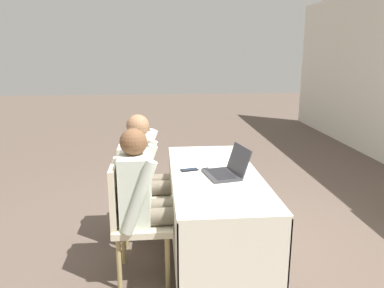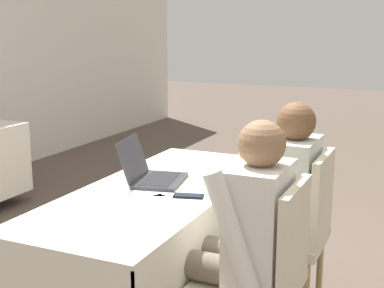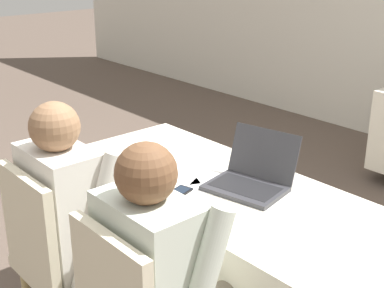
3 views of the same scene
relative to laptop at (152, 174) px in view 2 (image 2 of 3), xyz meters
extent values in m
cube|color=silver|center=(-0.08, -0.08, -0.06)|extent=(1.74, 0.72, 0.02)
cube|color=silver|center=(-0.08, -0.44, -0.36)|extent=(1.74, 0.01, 0.60)
cube|color=silver|center=(-0.08, 0.27, -0.36)|extent=(1.74, 0.01, 0.60)
cube|color=silver|center=(0.79, -0.08, -0.36)|extent=(0.01, 0.72, 0.60)
cube|color=silver|center=(1.20, 2.26, -0.36)|extent=(0.01, 0.72, 0.60)
cube|color=#333338|center=(0.01, -0.04, -0.04)|extent=(0.37, 0.30, 0.02)
cube|color=black|center=(0.01, -0.04, -0.02)|extent=(0.32, 0.22, 0.00)
cube|color=#333338|center=(-0.02, 0.10, 0.08)|extent=(0.34, 0.14, 0.22)
cube|color=black|center=(-0.02, 0.10, 0.08)|extent=(0.30, 0.12, 0.19)
cube|color=black|center=(-0.16, -0.29, -0.04)|extent=(0.10, 0.16, 0.01)
cube|color=#192333|center=(-0.16, -0.29, -0.04)|extent=(0.09, 0.14, 0.00)
cube|color=white|center=(-0.14, -0.06, -0.04)|extent=(0.32, 0.36, 0.00)
cube|color=white|center=(-0.33, -0.23, -0.04)|extent=(0.31, 0.35, 0.00)
cube|color=beige|center=(-0.38, -0.67, -0.33)|extent=(0.44, 0.44, 0.05)
cube|color=beige|center=(-0.38, -0.87, -0.08)|extent=(0.40, 0.04, 0.45)
cylinder|color=tan|center=(0.39, -0.50, -0.56)|extent=(0.04, 0.04, 0.41)
cylinder|color=tan|center=(0.04, -0.50, -0.56)|extent=(0.04, 0.04, 0.41)
cylinder|color=tan|center=(0.39, -0.85, -0.56)|extent=(0.04, 0.04, 0.41)
cube|color=beige|center=(0.22, -0.67, -0.33)|extent=(0.44, 0.44, 0.05)
cube|color=beige|center=(0.22, -0.87, -0.08)|extent=(0.40, 0.04, 0.45)
cylinder|color=#665B4C|center=(-0.29, -0.54, -0.24)|extent=(0.13, 0.42, 0.13)
cylinder|color=#665B4C|center=(-0.47, -0.54, -0.24)|extent=(0.13, 0.42, 0.13)
cube|color=silver|center=(-0.38, -0.72, -0.05)|extent=(0.36, 0.22, 0.52)
cylinder|color=silver|center=(-0.17, -0.68, -0.04)|extent=(0.08, 0.26, 0.54)
cylinder|color=silver|center=(-0.59, -0.68, -0.04)|extent=(0.08, 0.26, 0.54)
sphere|color=#8C6647|center=(-0.38, -0.72, 0.30)|extent=(0.20, 0.20, 0.20)
cylinder|color=#665B4C|center=(0.31, -0.54, -0.24)|extent=(0.13, 0.42, 0.13)
cylinder|color=#665B4C|center=(0.13, -0.54, -0.24)|extent=(0.13, 0.42, 0.13)
cylinder|color=#665B4C|center=(0.31, -0.36, -0.54)|extent=(0.10, 0.10, 0.46)
cylinder|color=#665B4C|center=(0.13, -0.36, -0.54)|extent=(0.10, 0.10, 0.46)
cube|color=silver|center=(0.22, -0.72, -0.05)|extent=(0.36, 0.22, 0.52)
cylinder|color=silver|center=(0.43, -0.68, -0.04)|extent=(0.08, 0.26, 0.54)
cylinder|color=silver|center=(0.01, -0.68, -0.04)|extent=(0.08, 0.26, 0.54)
sphere|color=brown|center=(0.22, -0.72, 0.30)|extent=(0.20, 0.20, 0.20)
camera|label=1|loc=(2.85, -0.53, 0.95)|focal=35.00mm
camera|label=2|loc=(-2.44, -1.34, 0.76)|focal=50.00mm
camera|label=3|loc=(1.45, -1.61, 0.97)|focal=50.00mm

